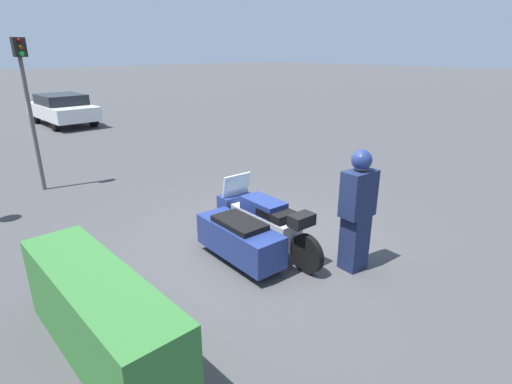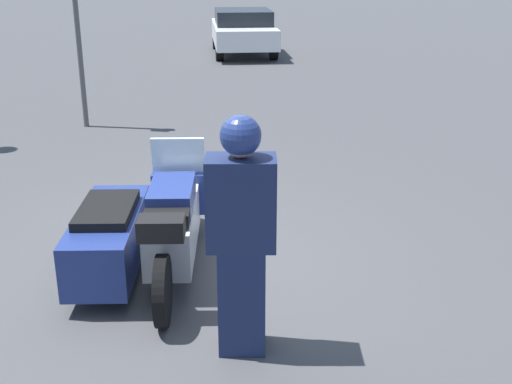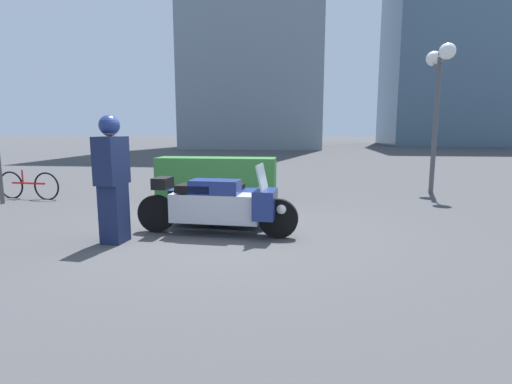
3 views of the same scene
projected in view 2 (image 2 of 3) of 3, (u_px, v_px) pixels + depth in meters
ground_plane at (160, 266)px, 6.40m from camera, size 160.00×160.00×0.00m
police_motorcycle at (141, 225)px, 6.21m from camera, size 2.62×1.28×1.14m
officer_rider at (241, 232)px, 4.73m from camera, size 0.35×0.53×1.87m
parked_car_background at (243, 30)px, 19.95m from camera, size 4.20×1.87×1.35m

